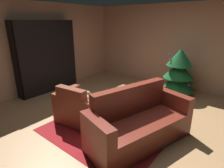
# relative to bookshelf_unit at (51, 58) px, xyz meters

# --- Properties ---
(ground_plane) EXTENTS (7.31, 7.31, 0.00)m
(ground_plane) POSITION_rel_bookshelf_unit_xyz_m (2.84, -0.29, -0.99)
(ground_plane) COLOR #A87E52
(wall_back) EXTENTS (6.21, 0.06, 2.56)m
(wall_back) POSITION_rel_bookshelf_unit_xyz_m (2.84, 2.69, 0.29)
(wall_back) COLOR tan
(wall_back) RESTS_ON ground
(wall_left) EXTENTS (0.06, 6.03, 2.56)m
(wall_left) POSITION_rel_bookshelf_unit_xyz_m (-0.24, -0.29, 0.29)
(wall_left) COLOR tan
(wall_left) RESTS_ON ground
(area_rug) EXTENTS (2.25, 2.35, 0.01)m
(area_rug) POSITION_rel_bookshelf_unit_xyz_m (2.78, -0.46, -0.99)
(area_rug) COLOR maroon
(area_rug) RESTS_ON ground
(bookshelf_unit) EXTENTS (0.33, 1.84, 2.06)m
(bookshelf_unit) POSITION_rel_bookshelf_unit_xyz_m (0.00, 0.00, 0.00)
(bookshelf_unit) COLOR black
(bookshelf_unit) RESTS_ON ground
(armchair_red) EXTENTS (1.03, 0.82, 0.84)m
(armchair_red) POSITION_rel_bookshelf_unit_xyz_m (2.17, -0.82, -0.68)
(armchair_red) COLOR maroon
(armchair_red) RESTS_ON ground
(couch_red) EXTENTS (1.24, 2.04, 0.97)m
(couch_red) POSITION_rel_bookshelf_unit_xyz_m (3.44, -0.62, -0.66)
(couch_red) COLOR maroon
(couch_red) RESTS_ON ground
(coffee_table) EXTENTS (0.80, 0.80, 0.47)m
(coffee_table) POSITION_rel_bookshelf_unit_xyz_m (2.81, -0.42, -0.55)
(coffee_table) COLOR black
(coffee_table) RESTS_ON ground
(book_stack_on_table) EXTENTS (0.23, 0.18, 0.10)m
(book_stack_on_table) POSITION_rel_bookshelf_unit_xyz_m (2.85, -0.43, -0.47)
(book_stack_on_table) COLOR #C53F2F
(book_stack_on_table) RESTS_ON coffee_table
(bottle_on_table) EXTENTS (0.07, 0.07, 0.28)m
(bottle_on_table) POSITION_rel_bookshelf_unit_xyz_m (2.93, -0.60, -0.40)
(bottle_on_table) COLOR #5F1F16
(bottle_on_table) RESTS_ON coffee_table
(decorated_tree) EXTENTS (0.92, 0.92, 1.33)m
(decorated_tree) POSITION_rel_bookshelf_unit_xyz_m (3.16, 1.97, -0.30)
(decorated_tree) COLOR brown
(decorated_tree) RESTS_ON ground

